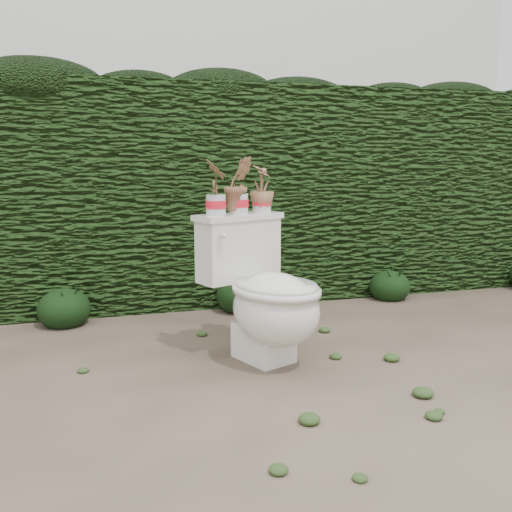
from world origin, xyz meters
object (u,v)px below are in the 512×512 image
object	(u,v)px
toilet	(266,296)
potted_plant_left	(216,189)
potted_plant_center	(238,187)
potted_plant_right	(262,190)

from	to	relation	value
toilet	potted_plant_left	size ratio (longest dim) A/B	2.82
toilet	potted_plant_left	world-z (taller)	potted_plant_left
toilet	potted_plant_center	bearing A→B (deg)	89.81
toilet	potted_plant_center	size ratio (longest dim) A/B	2.69
potted_plant_left	toilet	bearing A→B (deg)	-128.48
potted_plant_center	potted_plant_right	xyz separation A→B (m)	(0.15, 0.06, -0.02)
toilet	potted_plant_center	world-z (taller)	potted_plant_center
potted_plant_right	potted_plant_center	bearing A→B (deg)	130.94
toilet	potted_plant_right	size ratio (longest dim) A/B	3.19
toilet	potted_plant_left	xyz separation A→B (m)	(-0.23, 0.17, 0.56)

